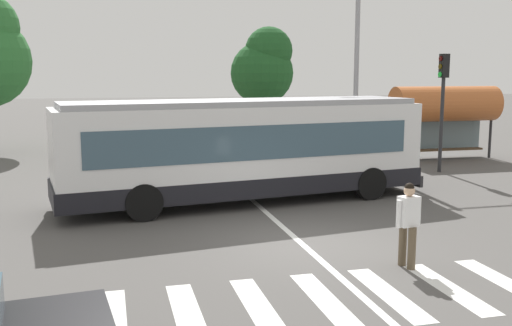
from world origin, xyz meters
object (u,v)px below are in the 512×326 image
Objects in this scene: bus_stop_shelter at (445,105)px; traffic_light_far_corner at (443,93)px; city_transit_bus at (244,149)px; parked_car_charcoal at (263,141)px; twin_arm_street_lamp at (357,35)px; parked_car_red at (202,143)px; parked_car_champagne at (139,145)px; background_tree_right at (264,67)px; pedestrian_crossing_street at (408,220)px.

traffic_light_far_corner is at bearing -123.42° from bus_stop_shelter.
city_transit_bus is 9.11m from parked_car_charcoal.
parked_car_charcoal is 0.53× the size of twin_arm_street_lamp.
parked_car_red is at bearing 166.24° from bus_stop_shelter.
parked_car_champagne is 1.01× the size of traffic_light_far_corner.
parked_car_charcoal is (5.48, -0.01, 0.00)m from parked_car_champagne.
parked_car_champagne is 1.02× the size of parked_car_red.
city_transit_bus is at bearing -108.29° from parked_car_charcoal.
twin_arm_street_lamp is (8.87, -2.46, 4.62)m from parked_car_champagne.
background_tree_right is (-4.28, 10.66, 1.09)m from traffic_light_far_corner.
parked_car_champagne is 0.74× the size of background_tree_right.
background_tree_right reaches higher than city_transit_bus.
twin_arm_street_lamp is at bearing -35.97° from parked_car_charcoal.
bus_stop_shelter is at bearing -13.76° from parked_car_red.
traffic_light_far_corner is at bearing -49.69° from twin_arm_street_lamp.
traffic_light_far_corner is (5.75, -5.25, 2.30)m from parked_car_charcoal.
parked_car_charcoal is 0.94× the size of bus_stop_shelter.
pedestrian_crossing_street is at bearing -123.96° from bus_stop_shelter.
traffic_light_far_corner is at bearing -68.13° from background_tree_right.
twin_arm_street_lamp is (3.38, -2.46, 4.62)m from parked_car_charcoal.
parked_car_champagne and parked_car_charcoal have the same top height.
city_transit_bus is at bearing -90.78° from parked_car_red.
city_transit_bus is 8.87m from parked_car_red.
background_tree_right is (4.32, 14.03, 2.56)m from city_transit_bus.
parked_car_charcoal is 1.00× the size of traffic_light_far_corner.
twin_arm_street_lamp is (6.23, 6.16, 3.80)m from city_transit_bus.
city_transit_bus reaches higher than parked_car_red.
background_tree_right is at bearing 37.82° from parked_car_champagne.
traffic_light_far_corner reaches higher than pedestrian_crossing_street.
city_transit_bus is 2.49× the size of traffic_light_far_corner.
twin_arm_street_lamp reaches higher than parked_car_charcoal.
city_transit_bus is 9.06m from parked_car_champagne.
city_transit_bus is 12.29m from bus_stop_shelter.
pedestrian_crossing_street reaches higher than parked_car_red.
parked_car_red is at bearing 4.31° from parked_car_champagne.
parked_car_red is (-1.68, 15.51, -0.20)m from pedestrian_crossing_street.
traffic_light_far_corner reaches higher than bus_stop_shelter.
pedestrian_crossing_street is 0.38× the size of traffic_light_far_corner.
pedestrian_crossing_street is 0.35× the size of bus_stop_shelter.
traffic_light_far_corner reaches higher than parked_car_champagne.
bus_stop_shelter reaches higher than pedestrian_crossing_street.
city_transit_bus reaches higher than parked_car_champagne.
parked_car_champagne is at bearing 179.93° from parked_car_charcoal.
pedestrian_crossing_street is at bearing -109.05° from twin_arm_street_lamp.
twin_arm_street_lamp reaches higher than parked_car_red.
pedestrian_crossing_street is 21.10m from background_tree_right.
parked_car_red is 10.35m from traffic_light_far_corner.
twin_arm_street_lamp reaches higher than traffic_light_far_corner.
city_transit_bus reaches higher than parked_car_charcoal.
bus_stop_shelter is (10.41, -2.55, 1.65)m from parked_car_red.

